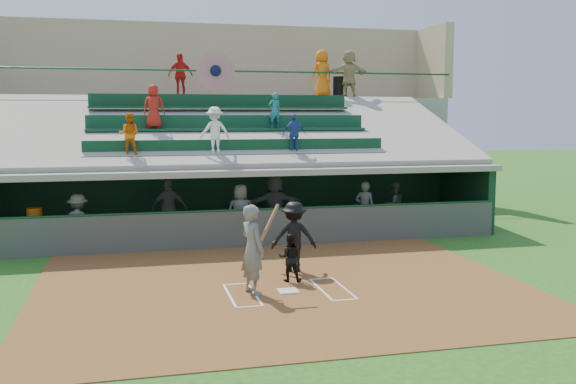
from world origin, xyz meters
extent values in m
plane|color=#245919|center=(0.00, 0.00, 0.00)|extent=(100.00, 100.00, 0.00)
cube|color=brown|center=(0.00, 0.50, 0.01)|extent=(11.00, 9.00, 0.02)
cube|color=silver|center=(0.00, 0.00, 0.04)|extent=(0.43, 0.43, 0.03)
cube|color=white|center=(-0.75, 0.00, 0.02)|extent=(0.05, 1.80, 0.01)
cube|color=white|center=(0.75, 0.00, 0.02)|extent=(0.05, 1.80, 0.01)
cube|color=white|center=(-1.30, 0.00, 0.02)|extent=(0.05, 1.80, 0.01)
cube|color=silver|center=(1.30, 0.00, 0.02)|extent=(0.05, 1.80, 0.01)
cube|color=white|center=(-1.02, 0.90, 0.02)|extent=(0.60, 0.05, 0.01)
cube|color=white|center=(1.02, 0.90, 0.02)|extent=(0.60, 0.05, 0.01)
cube|color=silver|center=(-1.02, -0.90, 0.02)|extent=(0.60, 0.05, 0.01)
cube|color=white|center=(1.02, -0.90, 0.02)|extent=(0.60, 0.05, 0.01)
cube|color=gray|center=(0.00, 6.75, 0.02)|extent=(16.00, 3.50, 0.04)
cube|color=gray|center=(0.00, 13.50, 2.30)|extent=(20.00, 3.00, 4.60)
cube|color=#484C48|center=(0.00, 5.00, 0.55)|extent=(16.00, 0.06, 1.10)
cylinder|color=#133D20|center=(0.00, 5.00, 1.12)|extent=(16.00, 0.08, 0.08)
cube|color=black|center=(0.00, 8.50, 1.10)|extent=(16.00, 0.25, 2.20)
cube|color=#10321E|center=(8.00, 6.75, 1.10)|extent=(0.25, 3.50, 2.20)
cube|color=gray|center=(0.00, 6.75, 2.20)|extent=(16.40, 3.90, 0.18)
cube|color=gray|center=(0.00, 10.25, 1.15)|extent=(16.40, 3.50, 2.30)
cube|color=gray|center=(0.00, 11.90, 2.30)|extent=(16.40, 0.30, 4.60)
cube|color=gray|center=(0.00, 8.60, 3.45)|extent=(16.40, 6.51, 2.37)
cube|color=#0D3922|center=(0.00, 6.20, 2.65)|extent=(9.40, 0.42, 0.08)
cube|color=#0C381F|center=(0.00, 6.40, 2.91)|extent=(9.40, 0.06, 0.45)
cube|color=#0D3C23|center=(0.00, 8.10, 3.40)|extent=(9.40, 0.42, 0.08)
cube|color=#0D3C25|center=(0.00, 8.30, 3.66)|extent=(9.40, 0.06, 0.45)
cube|color=#0D3A1C|center=(0.00, 10.00, 4.15)|extent=(9.40, 0.42, 0.08)
cube|color=#0C351F|center=(0.00, 10.20, 4.41)|extent=(9.40, 0.06, 0.45)
imported|color=#D2620C|center=(-3.33, 6.30, 3.32)|extent=(0.69, 0.58, 1.26)
imported|color=white|center=(-0.78, 6.30, 3.41)|extent=(0.99, 0.64, 1.44)
imported|color=#26419A|center=(1.74, 6.30, 3.31)|extent=(0.76, 0.41, 1.23)
imported|color=#A51C12|center=(-2.53, 8.20, 4.16)|extent=(0.79, 0.61, 1.44)
imported|color=#197074|center=(1.52, 8.20, 4.04)|extent=(0.48, 0.36, 1.19)
cylinder|color=#154223|center=(0.00, 12.00, 5.60)|extent=(20.00, 0.07, 0.07)
cylinder|color=#A5171E|center=(0.00, 11.98, 5.60)|extent=(1.50, 0.06, 1.50)
sphere|color=black|center=(0.00, 11.95, 5.60)|extent=(0.44, 0.44, 0.44)
cube|color=tan|center=(0.00, 15.00, 6.20)|extent=(20.00, 0.40, 3.20)
cube|color=tan|center=(10.00, 13.50, 6.20)|extent=(0.40, 3.00, 3.20)
imported|color=#585B56|center=(-0.78, 0.06, 1.00)|extent=(0.70, 0.84, 1.96)
cylinder|color=#915F34|center=(-0.43, -0.09, 1.60)|extent=(0.56, 0.54, 0.75)
sphere|color=olive|center=(-0.65, 0.06, 1.25)|extent=(0.10, 0.10, 0.10)
imported|color=black|center=(0.26, 0.88, 0.58)|extent=(0.65, 0.56, 1.13)
imported|color=black|center=(0.59, 1.83, 0.89)|extent=(1.22, 0.82, 1.74)
cube|color=olive|center=(-0.22, 7.90, 0.24)|extent=(13.41, 3.33, 0.41)
cube|color=silver|center=(-5.98, 6.15, 0.42)|extent=(1.02, 0.87, 0.77)
cylinder|color=orange|center=(-6.04, 6.07, 1.02)|extent=(0.43, 0.43, 0.43)
imported|color=#545652|center=(-4.81, 5.62, 0.85)|extent=(1.17, 0.87, 1.61)
imported|color=#60635D|center=(-2.16, 7.03, 0.96)|extent=(1.13, 0.60, 1.85)
imported|color=#5D605B|center=(-0.08, 5.79, 0.92)|extent=(0.91, 0.64, 1.76)
imported|color=#5D605B|center=(1.21, 6.81, 1.00)|extent=(1.82, 0.69, 1.93)
imported|color=#5D5F5A|center=(4.06, 6.11, 0.89)|extent=(0.74, 0.65, 1.71)
imported|color=#51544F|center=(5.36, 6.80, 0.83)|extent=(0.88, 0.75, 1.59)
cylinder|color=black|center=(5.32, 12.60, 5.04)|extent=(0.59, 0.59, 0.89)
imported|color=red|center=(-1.28, 13.01, 5.47)|extent=(1.10, 0.69, 1.75)
imported|color=orange|center=(4.46, 12.37, 5.58)|extent=(1.10, 0.88, 1.96)
imported|color=tan|center=(5.50, 12.00, 5.57)|extent=(1.82, 0.67, 1.93)
camera|label=1|loc=(-3.26, -13.36, 3.89)|focal=40.00mm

